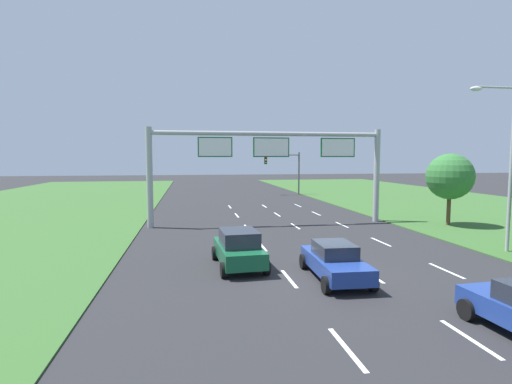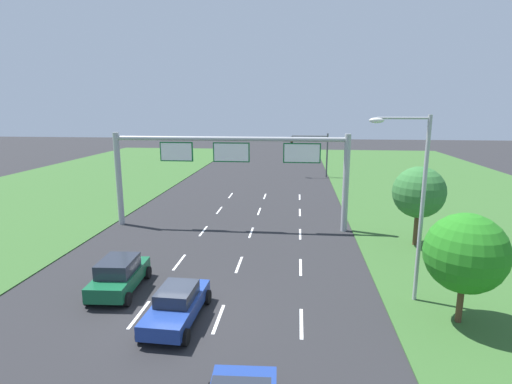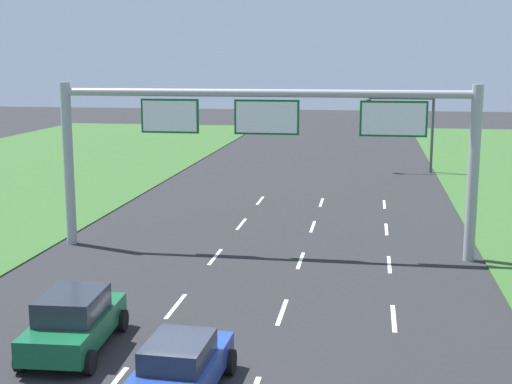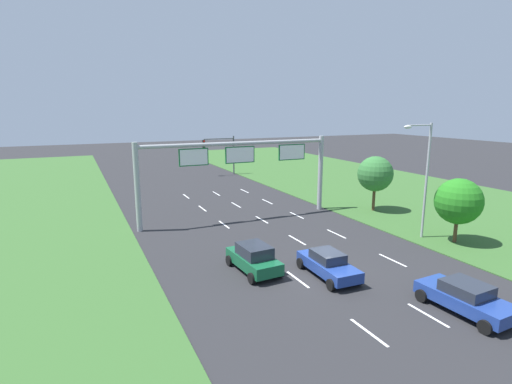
{
  "view_description": "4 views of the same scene",
  "coord_description": "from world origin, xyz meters",
  "px_view_note": "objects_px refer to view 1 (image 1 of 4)",
  "views": [
    {
      "loc": [
        -5.66,
        -15.32,
        4.87
      ],
      "look_at": [
        -1.13,
        11.82,
        2.51
      ],
      "focal_mm": 28.0,
      "sensor_mm": 36.0,
      "label": 1
    },
    {
      "loc": [
        4.93,
        -15.2,
        8.79
      ],
      "look_at": [
        1.69,
        16.0,
        2.13
      ],
      "focal_mm": 28.0,
      "sensor_mm": 36.0,
      "label": 2
    },
    {
      "loc": [
        4.36,
        -15.49,
        7.9
      ],
      "look_at": [
        -0.12,
        12.36,
        2.68
      ],
      "focal_mm": 50.0,
      "sensor_mm": 36.0,
      "label": 3
    },
    {
      "loc": [
        -12.73,
        -18.15,
        9.49
      ],
      "look_at": [
        0.82,
        11.2,
        2.71
      ],
      "focal_mm": 28.0,
      "sensor_mm": 36.0,
      "label": 4
    }
  ],
  "objects_px": {
    "sign_gantry": "(271,157)",
    "roadside_tree_mid": "(450,177)",
    "traffic_light_mast": "(285,165)",
    "car_near_red": "(239,248)",
    "street_lamp": "(505,154)",
    "car_mid_lane": "(335,261)"
  },
  "relations": [
    {
      "from": "car_near_red",
      "to": "traffic_light_mast",
      "type": "height_order",
      "value": "traffic_light_mast"
    },
    {
      "from": "street_lamp",
      "to": "car_mid_lane",
      "type": "bearing_deg",
      "value": -164.06
    },
    {
      "from": "car_mid_lane",
      "to": "roadside_tree_mid",
      "type": "xyz_separation_m",
      "value": [
        12.58,
        10.7,
        2.8
      ]
    },
    {
      "from": "street_lamp",
      "to": "car_near_red",
      "type": "bearing_deg",
      "value": -178.04
    },
    {
      "from": "sign_gantry",
      "to": "traffic_light_mast",
      "type": "distance_m",
      "value": 23.88
    },
    {
      "from": "traffic_light_mast",
      "to": "street_lamp",
      "type": "relative_size",
      "value": 0.66
    },
    {
      "from": "street_lamp",
      "to": "roadside_tree_mid",
      "type": "bearing_deg",
      "value": 72.02
    },
    {
      "from": "car_mid_lane",
      "to": "traffic_light_mast",
      "type": "distance_m",
      "value": 37.1
    },
    {
      "from": "sign_gantry",
      "to": "street_lamp",
      "type": "distance_m",
      "value": 14.5
    },
    {
      "from": "car_near_red",
      "to": "street_lamp",
      "type": "relative_size",
      "value": 0.49
    },
    {
      "from": "car_mid_lane",
      "to": "roadside_tree_mid",
      "type": "distance_m",
      "value": 16.75
    },
    {
      "from": "sign_gantry",
      "to": "traffic_light_mast",
      "type": "relative_size",
      "value": 3.08
    },
    {
      "from": "traffic_light_mast",
      "to": "sign_gantry",
      "type": "bearing_deg",
      "value": -106.05
    },
    {
      "from": "car_mid_lane",
      "to": "sign_gantry",
      "type": "distance_m",
      "value": 14.06
    },
    {
      "from": "traffic_light_mast",
      "to": "car_near_red",
      "type": "bearing_deg",
      "value": -106.86
    },
    {
      "from": "car_mid_lane",
      "to": "traffic_light_mast",
      "type": "relative_size",
      "value": 0.79
    },
    {
      "from": "sign_gantry",
      "to": "roadside_tree_mid",
      "type": "height_order",
      "value": "sign_gantry"
    },
    {
      "from": "car_near_red",
      "to": "sign_gantry",
      "type": "distance_m",
      "value": 12.32
    },
    {
      "from": "car_near_red",
      "to": "traffic_light_mast",
      "type": "xyz_separation_m",
      "value": [
        10.29,
        33.95,
        3.02
      ]
    },
    {
      "from": "traffic_light_mast",
      "to": "car_mid_lane",
      "type": "bearing_deg",
      "value": -100.43
    },
    {
      "from": "car_mid_lane",
      "to": "sign_gantry",
      "type": "relative_size",
      "value": 0.26
    },
    {
      "from": "car_near_red",
      "to": "roadside_tree_mid",
      "type": "distance_m",
      "value": 18.38
    }
  ]
}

